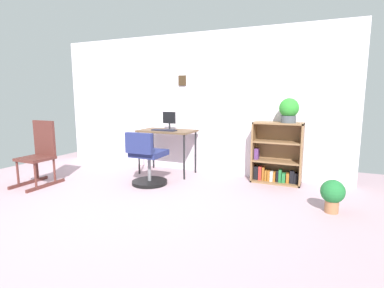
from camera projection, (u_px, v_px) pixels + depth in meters
ground_plane at (113, 211)px, 3.42m from camera, size 6.24×6.24×0.00m
wall_back at (191, 104)px, 5.17m from camera, size 5.20×0.12×2.32m
desk at (167, 134)px, 4.98m from camera, size 0.91×0.53×0.74m
monitor at (169, 121)px, 4.99m from camera, size 0.23×0.19×0.30m
keyboard at (164, 130)px, 4.87m from camera, size 0.41×0.14×0.02m
office_chair at (147, 162)px, 4.37m from camera, size 0.52×0.55×0.79m
rocking_chair at (40, 153)px, 4.40m from camera, size 0.42×0.64×0.94m
bookshelf_low at (277, 156)px, 4.51m from camera, size 0.72×0.30×0.91m
potted_plant_on_shelf at (289, 110)px, 4.29m from camera, size 0.28×0.28×0.35m
potted_plant_floor at (333, 194)px, 3.35m from camera, size 0.26×0.26×0.38m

